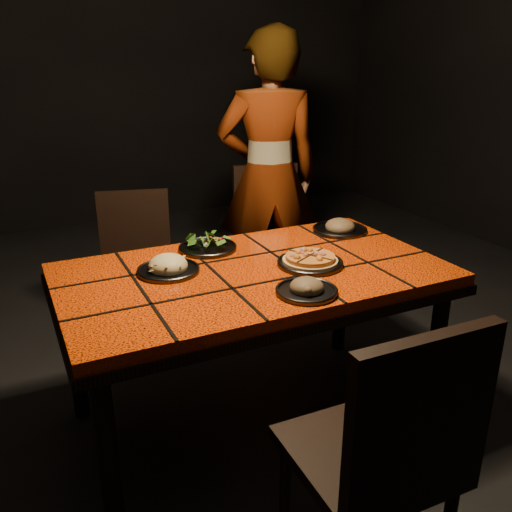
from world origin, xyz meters
name	(u,v)px	position (x,y,z in m)	size (l,w,h in m)	color
room_shell	(253,83)	(0.00, 0.00, 1.50)	(6.04, 7.04, 3.08)	black
dining_table	(253,286)	(0.00, 0.00, 0.67)	(1.62, 0.92, 0.75)	#F14007
chair_near	(388,451)	(-0.04, -0.97, 0.56)	(0.45, 0.45, 0.98)	black
chair_far_left	(136,260)	(-0.28, 0.97, 0.51)	(0.49, 0.49, 0.88)	black
chair_far_right	(269,229)	(0.62, 1.06, 0.54)	(0.50, 0.50, 0.94)	black
diner	(269,177)	(0.61, 1.05, 0.88)	(0.64, 0.42, 1.76)	brown
plate_pizza	(310,261)	(0.24, -0.06, 0.77)	(0.32, 0.32, 0.04)	#333237
plate_pasta	(168,267)	(-0.33, 0.12, 0.77)	(0.26, 0.26, 0.08)	#333237
plate_salad	(208,244)	(-0.09, 0.31, 0.78)	(0.27, 0.27, 0.07)	#333237
plate_mushroom_a	(307,288)	(0.08, -0.31, 0.77)	(0.24, 0.24, 0.08)	#333237
plate_mushroom_b	(340,227)	(0.62, 0.27, 0.77)	(0.28, 0.28, 0.09)	#333237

